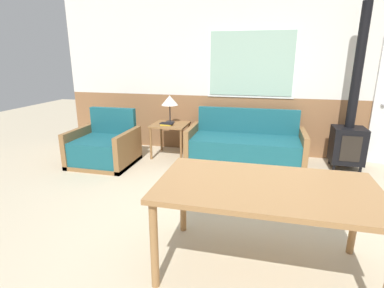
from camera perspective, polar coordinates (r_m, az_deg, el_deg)
ground_plane at (r=3.10m, az=10.76°, el=-16.40°), size 16.00×16.00×0.00m
wall_back at (r=5.25m, az=13.25°, el=12.59°), size 7.20×0.09×2.70m
couch at (r=4.88m, az=10.04°, el=-0.65°), size 1.82×0.81×0.84m
armchair at (r=4.96m, az=-16.38°, el=-0.80°), size 0.94×0.84×0.85m
side_table at (r=5.11m, az=-4.14°, el=2.91°), size 0.58×0.58×0.57m
table_lamp at (r=5.13m, az=-4.27°, el=8.15°), size 0.28×0.28×0.47m
book_stack at (r=5.00m, az=-4.87°, el=3.82°), size 0.23×0.17×0.04m
dining_table at (r=2.36m, az=13.85°, el=-9.20°), size 1.64×0.90×0.73m
wood_stove at (r=5.05m, az=27.83°, el=2.69°), size 0.46×0.42×2.39m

